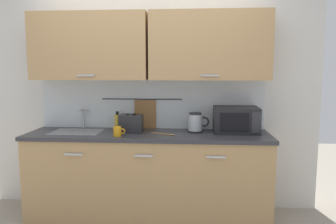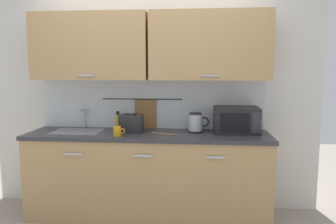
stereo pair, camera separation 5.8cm
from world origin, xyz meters
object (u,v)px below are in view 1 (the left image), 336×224
(wooden_spoon, at_px, (166,134))
(dish_soap_bottle, at_px, (117,121))
(toaster, at_px, (131,123))
(microwave, at_px, (236,120))
(electric_kettle, at_px, (196,123))
(mug_near_sink, at_px, (118,131))

(wooden_spoon, bearing_deg, dish_soap_bottle, 152.74)
(toaster, relative_size, wooden_spoon, 0.99)
(microwave, xyz_separation_m, electric_kettle, (-0.42, -0.01, -0.03))
(electric_kettle, bearing_deg, wooden_spoon, -151.24)
(electric_kettle, xyz_separation_m, wooden_spoon, (-0.30, -0.17, -0.10))
(electric_kettle, bearing_deg, dish_soap_bottle, 171.66)
(microwave, bearing_deg, mug_near_sink, -166.68)
(microwave, distance_m, toaster, 1.10)
(wooden_spoon, bearing_deg, electric_kettle, 28.76)
(dish_soap_bottle, xyz_separation_m, toaster, (0.19, -0.20, 0.01))
(mug_near_sink, height_order, toaster, toaster)
(microwave, height_order, electric_kettle, microwave)
(microwave, xyz_separation_m, wooden_spoon, (-0.72, -0.18, -0.13))
(dish_soap_bottle, distance_m, mug_near_sink, 0.41)
(dish_soap_bottle, xyz_separation_m, mug_near_sink, (0.09, -0.40, -0.04))
(mug_near_sink, bearing_deg, electric_kettle, 19.19)
(electric_kettle, height_order, toaster, electric_kettle)
(microwave, relative_size, electric_kettle, 2.03)
(toaster, bearing_deg, microwave, 4.26)
(microwave, bearing_deg, dish_soap_bottle, 174.96)
(dish_soap_bottle, relative_size, toaster, 0.77)
(toaster, bearing_deg, wooden_spoon, -14.46)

